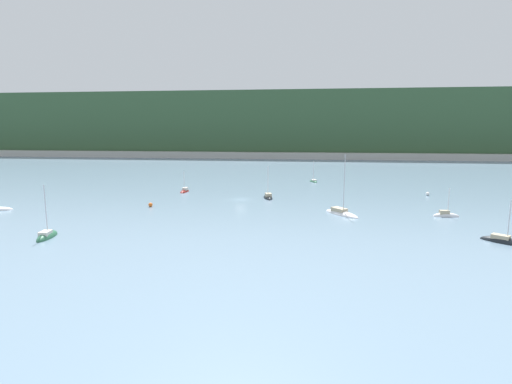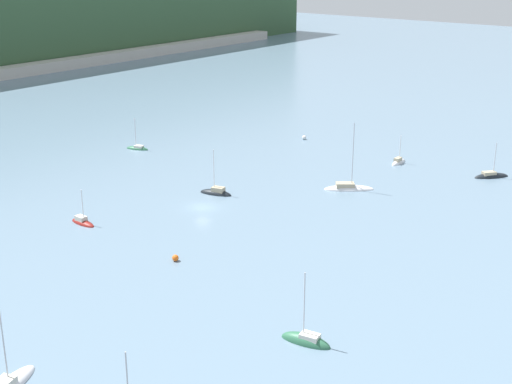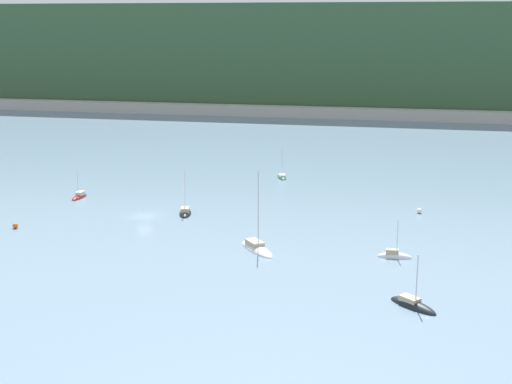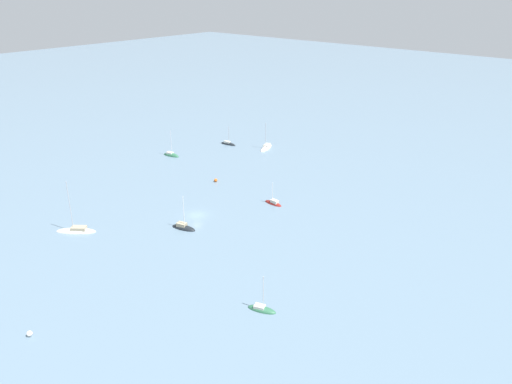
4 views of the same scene
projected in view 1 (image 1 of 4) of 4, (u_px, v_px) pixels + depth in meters
The scene contains 12 objects.
ground_plane at pixel (240, 200), 92.45m from camera, with size 600.00×600.00×0.00m, color slate.
hillside_ridge at pixel (285, 125), 255.37m from camera, with size 422.33×76.26×37.29m.
shore_town_strip at pixel (280, 156), 217.26m from camera, with size 358.98×6.00×3.42m.
sailboat_0 at pixel (341, 214), 76.38m from camera, with size 7.19×8.13×12.31m.
sailboat_1 at pixel (314, 182), 123.25m from camera, with size 3.11×5.14×6.99m.
sailboat_2 at pixel (47, 237), 60.16m from camera, with size 2.76×5.80×8.91m.
sailboat_3 at pixel (504, 242), 57.47m from camera, with size 6.16×5.58×7.14m.
sailboat_4 at pixel (268, 198), 94.19m from camera, with size 3.33×6.00×8.37m.
sailboat_5 at pixel (185, 191), 103.64m from camera, with size 1.78×5.01×5.94m.
sailboat_8 at pixel (446, 216), 74.54m from camera, with size 4.76×1.46×6.12m.
mooring_buoy_0 at pixel (151, 205), 83.84m from camera, with size 0.88×0.88×0.88m.
mooring_buoy_1 at pixel (428, 194), 97.84m from camera, with size 0.88×0.88×0.88m.
Camera 1 is at (15.43, -89.78, 16.27)m, focal length 28.00 mm.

